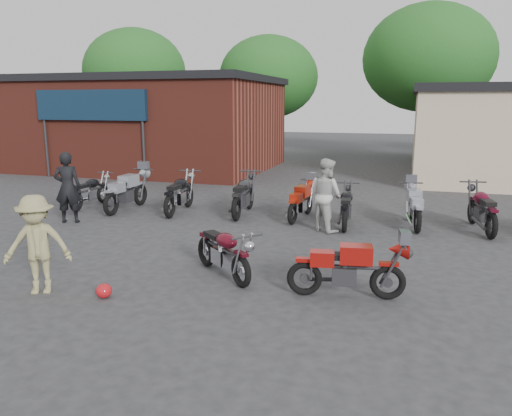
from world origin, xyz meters
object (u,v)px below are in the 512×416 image
(helmet, at_px, (104,291))
(row_bike_1, at_px, (127,189))
(row_bike_2, at_px, (180,191))
(row_bike_6, at_px, (414,205))
(person_tan, at_px, (37,245))
(row_bike_4, at_px, (301,199))
(row_bike_5, at_px, (346,204))
(row_bike_0, at_px, (90,190))
(sportbike, at_px, (349,266))
(person_light, at_px, (326,195))
(person_dark, at_px, (68,187))
(row_bike_7, at_px, (482,207))
(vintage_motorcycle, at_px, (223,248))
(row_bike_3, at_px, (244,193))

(helmet, xyz_separation_m, row_bike_1, (-3.23, 6.05, 0.50))
(row_bike_2, distance_m, row_bike_6, 6.43)
(helmet, relative_size, person_tan, 0.16)
(row_bike_2, bearing_deg, person_tan, 179.29)
(helmet, height_order, row_bike_4, row_bike_4)
(row_bike_2, distance_m, row_bike_5, 4.77)
(row_bike_1, bearing_deg, row_bike_0, 87.69)
(sportbike, relative_size, person_light, 1.02)
(person_tan, distance_m, row_bike_6, 8.85)
(person_dark, height_order, row_bike_1, person_dark)
(row_bike_2, bearing_deg, row_bike_6, -93.27)
(person_light, relative_size, row_bike_7, 0.86)
(row_bike_0, bearing_deg, helmet, -142.98)
(helmet, bearing_deg, person_dark, 132.28)
(row_bike_7, bearing_deg, row_bike_5, 88.47)
(helmet, bearing_deg, vintage_motorcycle, 45.00)
(person_dark, height_order, row_bike_7, person_dark)
(row_bike_1, relative_size, row_bike_4, 1.15)
(row_bike_4, bearing_deg, row_bike_2, 99.17)
(row_bike_5, bearing_deg, row_bike_4, 67.92)
(row_bike_1, bearing_deg, person_tan, -159.80)
(vintage_motorcycle, bearing_deg, person_tan, -107.59)
(helmet, bearing_deg, row_bike_5, 62.59)
(helmet, height_order, row_bike_3, row_bike_3)
(person_light, xyz_separation_m, row_bike_6, (2.09, 1.09, -0.34))
(person_tan, xyz_separation_m, row_bike_1, (-2.10, 6.16, -0.21))
(vintage_motorcycle, bearing_deg, row_bike_6, 97.48)
(person_tan, height_order, row_bike_6, person_tan)
(row_bike_5, bearing_deg, person_tan, 140.50)
(sportbike, bearing_deg, row_bike_2, 127.80)
(row_bike_5, relative_size, row_bike_7, 0.91)
(row_bike_3, bearing_deg, person_light, -119.09)
(person_tan, xyz_separation_m, row_bike_4, (3.01, 6.54, -0.29))
(person_light, height_order, person_tan, person_light)
(vintage_motorcycle, xyz_separation_m, helmet, (-1.50, -1.50, -0.41))
(helmet, xyz_separation_m, row_bike_3, (0.22, 6.50, 0.50))
(row_bike_5, bearing_deg, person_dark, 99.66)
(row_bike_6, bearing_deg, person_light, 110.34)
(sportbike, bearing_deg, person_light, 95.20)
(vintage_motorcycle, relative_size, row_bike_5, 0.97)
(helmet, distance_m, row_bike_6, 8.06)
(helmet, bearing_deg, person_tan, -174.73)
(sportbike, bearing_deg, row_bike_4, 100.78)
(row_bike_6, bearing_deg, person_dark, 97.23)
(row_bike_2, bearing_deg, row_bike_4, -92.04)
(row_bike_3, height_order, row_bike_6, row_bike_3)
(row_bike_1, bearing_deg, person_light, -95.12)
(sportbike, xyz_separation_m, row_bike_7, (2.61, 5.30, 0.08))
(sportbike, height_order, row_bike_2, row_bike_2)
(person_light, xyz_separation_m, row_bike_5, (0.43, 0.67, -0.34))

